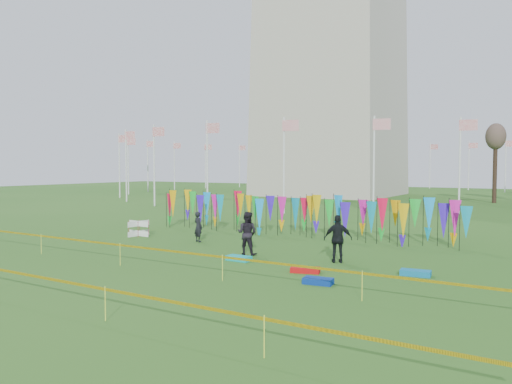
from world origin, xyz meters
The scene contains 13 objects.
ground centered at (0.00, 0.00, 0.00)m, with size 160.00×160.00×0.00m, color #255718.
flagpole_ring centered at (-14.00, 48.00, 4.00)m, with size 57.40×56.16×8.00m.
banner_row centered at (0.28, 9.36, 1.44)m, with size 18.64×0.64×2.32m.
caution_tape_near centered at (-0.22, -1.73, 0.78)m, with size 26.00×0.02×0.90m.
caution_tape_far centered at (-0.22, -6.98, 0.78)m, with size 26.00×0.02×0.90m.
box_kite centered at (-7.29, 4.70, 0.44)m, with size 0.79×0.79×0.88m.
person_left centered at (-3.13, 4.80, 0.79)m, with size 0.58×0.42×1.58m, color black.
person_mid centered at (1.08, 2.96, 0.97)m, with size 0.94×0.58×1.93m, color black.
person_right centered at (5.24, 3.37, 0.98)m, with size 1.15×0.65×1.96m, color black.
kite_bag_turquoise centered at (1.55, 1.57, 0.10)m, with size 1.03×0.52×0.21m, color #0CB4B1.
kite_bag_blue centered at (6.09, -0.47, 0.10)m, with size 0.98×0.51×0.21m, color #093099.
kite_bag_red centered at (4.93, 0.94, 0.10)m, with size 1.07×0.49×0.20m, color red.
kite_bag_teal centered at (8.57, 2.54, 0.10)m, with size 1.06×0.51×0.20m, color #0C77B1.
Camera 1 is at (12.96, -15.68, 3.97)m, focal length 35.00 mm.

